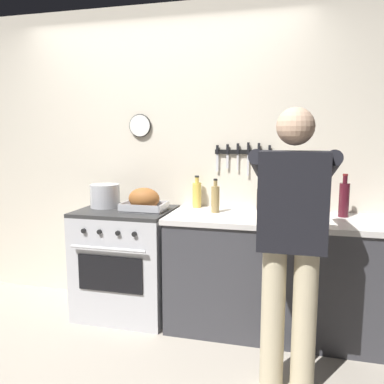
{
  "coord_description": "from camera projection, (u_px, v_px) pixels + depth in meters",
  "views": [
    {
      "loc": [
        1.1,
        -1.95,
        1.5
      ],
      "look_at": [
        0.39,
        0.85,
        1.09
      ],
      "focal_mm": 36.48,
      "sensor_mm": 36.0,
      "label": 1
    }
  ],
  "objects": [
    {
      "name": "wall_back",
      "position": [
        164.0,
        159.0,
        3.47
      ],
      "size": [
        6.0,
        0.13,
        2.6
      ],
      "color": "beige",
      "rests_on": "ground"
    },
    {
      "name": "bottle_wine_red",
      "position": [
        344.0,
        199.0,
        2.91
      ],
      "size": [
        0.07,
        0.07,
        0.32
      ],
      "color": "#47141E",
      "rests_on": "counter_block"
    },
    {
      "name": "person_cook",
      "position": [
        292.0,
        233.0,
        2.24
      ],
      "size": [
        0.51,
        0.63,
        1.66
      ],
      "rotation": [
        0.0,
        0.0,
        1.57
      ],
      "color": "#C6B793",
      "rests_on": "ground"
    },
    {
      "name": "bottle_cooking_oil",
      "position": [
        197.0,
        194.0,
        3.3
      ],
      "size": [
        0.07,
        0.07,
        0.27
      ],
      "color": "gold",
      "rests_on": "counter_block"
    },
    {
      "name": "counter_block",
      "position": [
        301.0,
        276.0,
        2.95
      ],
      "size": [
        2.03,
        0.65,
        0.9
      ],
      "color": "#38383D",
      "rests_on": "ground"
    },
    {
      "name": "bottle_vinegar",
      "position": [
        215.0,
        198.0,
        3.09
      ],
      "size": [
        0.06,
        0.06,
        0.27
      ],
      "color": "#997F4C",
      "rests_on": "counter_block"
    },
    {
      "name": "bottle_soy_sauce",
      "position": [
        261.0,
        199.0,
        3.19
      ],
      "size": [
        0.06,
        0.06,
        0.22
      ],
      "color": "black",
      "rests_on": "counter_block"
    },
    {
      "name": "stock_pot",
      "position": [
        105.0,
        196.0,
        3.32
      ],
      "size": [
        0.25,
        0.25,
        0.2
      ],
      "color": "#B7B7BC",
      "rests_on": "stove"
    },
    {
      "name": "bottle_hot_sauce",
      "position": [
        321.0,
        204.0,
        3.06
      ],
      "size": [
        0.05,
        0.05,
        0.19
      ],
      "color": "red",
      "rests_on": "counter_block"
    },
    {
      "name": "cutting_board",
      "position": [
        283.0,
        218.0,
        2.84
      ],
      "size": [
        0.36,
        0.24,
        0.02
      ],
      "primitive_type": "cube",
      "color": "tan",
      "rests_on": "counter_block"
    },
    {
      "name": "roasting_pan",
      "position": [
        144.0,
        200.0,
        3.16
      ],
      "size": [
        0.35,
        0.26,
        0.19
      ],
      "color": "#B7B7BC",
      "rests_on": "stove"
    },
    {
      "name": "bottle_olive_oil",
      "position": [
        292.0,
        199.0,
        3.06
      ],
      "size": [
        0.07,
        0.07,
        0.27
      ],
      "color": "#385623",
      "rests_on": "counter_block"
    },
    {
      "name": "stove",
      "position": [
        127.0,
        262.0,
        3.3
      ],
      "size": [
        0.76,
        0.67,
        0.9
      ],
      "color": "#BCBCC1",
      "rests_on": "ground"
    }
  ]
}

